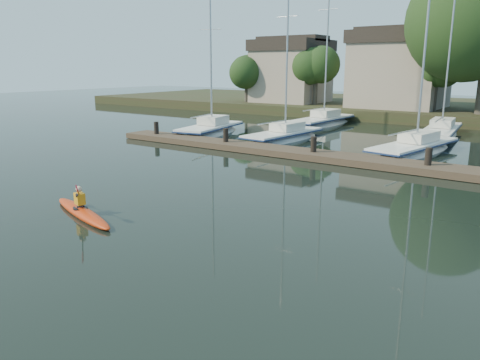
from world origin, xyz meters
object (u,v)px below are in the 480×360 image
Objects in this scene: sailboat_1 at (283,143)px; sailboat_6 at (440,139)px; sailboat_2 at (413,157)px; sailboat_0 at (211,137)px; kayak at (82,211)px; dock at (366,161)px; sailboat_5 at (322,128)px.

sailboat_1 is 0.86× the size of sailboat_6.
sailboat_2 is (8.63, 0.17, -0.00)m from sailboat_1.
sailboat_0 is at bearing -167.25° from sailboat_2.
sailboat_2 reaches higher than kayak.
dock is 2.10× the size of sailboat_5.
sailboat_1 is 9.37m from sailboat_5.
kayak is 0.27× the size of sailboat_6.
sailboat_5 is (4.35, 9.79, 0.01)m from sailboat_0.
kayak is 19.25m from sailboat_2.
kayak is 14.42m from dock.
sailboat_6 is (5.47, 26.45, -0.36)m from kayak.
sailboat_1 is (-2.78, 18.17, -0.36)m from kayak.
sailboat_2 is 8.12m from sailboat_6.
sailboat_1 is at bearing 114.35° from kayak.
sailboat_1 is (-7.58, 4.58, -0.39)m from dock.
sailboat_2 is at bearing -7.88° from sailboat_0.
sailboat_0 is at bearing -170.37° from sailboat_1.
kayak is 0.29× the size of sailboat_2.
sailboat_6 reaches higher than dock.
sailboat_6 is (14.15, 8.84, 0.03)m from sailboat_0.
sailboat_1 is 11.68m from sailboat_6.
sailboat_5 reaches higher than sailboat_2.
sailboat_2 reaches higher than dock.
sailboat_0 reaches higher than kayak.
kayak is at bearing -107.34° from sailboat_6.
sailboat_5 is at bearing 148.21° from sailboat_2.
sailboat_0 is 0.94× the size of sailboat_1.
sailboat_1 reaches higher than dock.
sailboat_1 is at bearing -78.58° from sailboat_5.
dock is 2.12× the size of sailboat_6.
sailboat_6 reaches higher than sailboat_2.
sailboat_6 is (9.80, -0.96, 0.01)m from sailboat_5.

